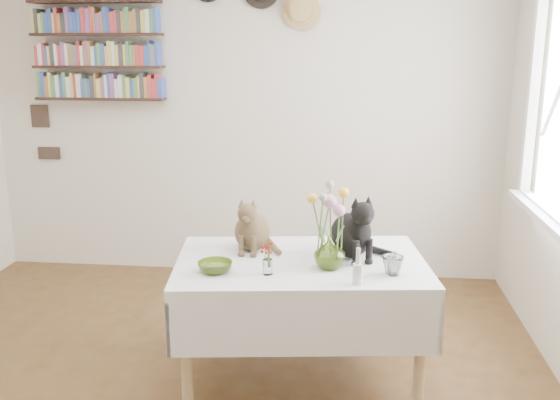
# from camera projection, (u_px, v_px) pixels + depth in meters

# --- Properties ---
(room) EXTENTS (4.08, 4.58, 2.58)m
(room) POSITION_uv_depth(u_px,v_px,m) (157.00, 178.00, 2.67)
(room) COLOR brown
(room) RESTS_ON ground
(dining_table) EXTENTS (1.40, 1.00, 0.70)m
(dining_table) POSITION_uv_depth(u_px,v_px,m) (301.00, 291.00, 3.33)
(dining_table) COLOR white
(dining_table) RESTS_ON room
(tabby_cat) EXTENTS (0.23, 0.28, 0.32)m
(tabby_cat) POSITION_uv_depth(u_px,v_px,m) (252.00, 221.00, 3.43)
(tabby_cat) COLOR brown
(tabby_cat) RESTS_ON dining_table
(black_cat) EXTENTS (0.35, 0.38, 0.36)m
(black_cat) POSITION_uv_depth(u_px,v_px,m) (351.00, 223.00, 3.32)
(black_cat) COLOR black
(black_cat) RESTS_ON dining_table
(flower_vase) EXTENTS (0.19, 0.19, 0.17)m
(flower_vase) POSITION_uv_depth(u_px,v_px,m) (330.00, 252.00, 3.15)
(flower_vase) COLOR #94B244
(flower_vase) RESTS_ON dining_table
(green_bowl) EXTENTS (0.20, 0.20, 0.05)m
(green_bowl) POSITION_uv_depth(u_px,v_px,m) (215.00, 267.00, 3.11)
(green_bowl) COLOR #94B244
(green_bowl) RESTS_ON dining_table
(drinking_glass) EXTENTS (0.11, 0.11, 0.10)m
(drinking_glass) POSITION_uv_depth(u_px,v_px,m) (393.00, 265.00, 3.07)
(drinking_glass) COLOR white
(drinking_glass) RESTS_ON dining_table
(candlestick) EXTENTS (0.05, 0.05, 0.18)m
(candlestick) POSITION_uv_depth(u_px,v_px,m) (358.00, 272.00, 2.95)
(candlestick) COLOR white
(candlestick) RESTS_ON dining_table
(berry_jar) EXTENTS (0.05, 0.05, 0.19)m
(berry_jar) POSITION_uv_depth(u_px,v_px,m) (268.00, 258.00, 3.07)
(berry_jar) COLOR white
(berry_jar) RESTS_ON dining_table
(porcelain_figurine) EXTENTS (0.05, 0.05, 0.09)m
(porcelain_figurine) POSITION_uv_depth(u_px,v_px,m) (396.00, 260.00, 3.18)
(porcelain_figurine) COLOR white
(porcelain_figurine) RESTS_ON dining_table
(flower_bouquet) EXTENTS (0.17, 0.12, 0.39)m
(flower_bouquet) POSITION_uv_depth(u_px,v_px,m) (330.00, 202.00, 3.10)
(flower_bouquet) COLOR #4C7233
(flower_bouquet) RESTS_ON flower_vase
(bookshelf_unit) EXTENTS (1.00, 0.16, 0.91)m
(bookshelf_unit) POSITION_uv_depth(u_px,v_px,m) (97.00, 40.00, 4.72)
(bookshelf_unit) COLOR black
(bookshelf_unit) RESTS_ON room
(wall_art_plaques) EXTENTS (0.21, 0.02, 0.44)m
(wall_art_plaques) POSITION_uv_depth(u_px,v_px,m) (44.00, 132.00, 5.02)
(wall_art_plaques) COLOR #38281E
(wall_art_plaques) RESTS_ON room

